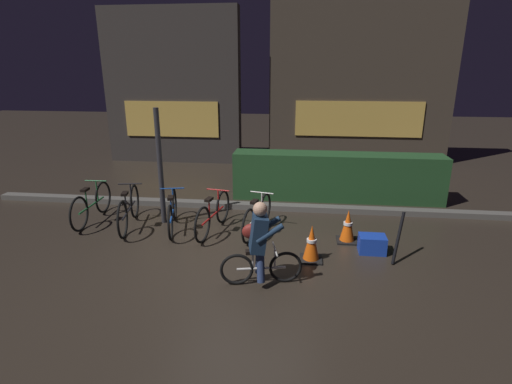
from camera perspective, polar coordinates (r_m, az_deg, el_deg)
name	(u,v)px	position (r m, az deg, el deg)	size (l,w,h in m)	color
ground_plane	(240,253)	(6.76, -2.31, -8.78)	(40.00, 40.00, 0.00)	#2D261E
sidewalk_curb	(255,206)	(8.74, -0.07, -2.02)	(12.00, 0.24, 0.12)	#56544F
hedge_row	(337,177)	(9.44, 11.51, 2.18)	(4.80, 0.70, 1.09)	#214723
storefront_left	(172,88)	(13.15, -11.92, 14.45)	(4.28, 0.54, 4.72)	#383330
storefront_right	(360,81)	(13.29, 14.74, 15.11)	(5.65, 0.54, 5.10)	#42382D
street_post	(160,167)	(7.89, -13.60, 3.46)	(0.10, 0.10, 2.27)	#2D2D33
parked_bike_leftmost	(92,204)	(8.62, -22.53, -1.66)	(0.46, 1.69, 0.78)	black
parked_bike_left_mid	(129,209)	(8.06, -17.80, -2.37)	(0.48, 1.71, 0.80)	black
parked_bike_center_left	(172,212)	(7.75, -11.91, -2.87)	(0.50, 1.58, 0.75)	black
parked_bike_center_right	(213,214)	(7.51, -6.17, -3.23)	(0.46, 1.63, 0.76)	black
parked_bike_right_mid	(257,216)	(7.41, 0.19, -3.49)	(0.48, 1.55, 0.73)	black
traffic_cone_near	(311,244)	(6.48, 7.98, -7.34)	(0.36, 0.36, 0.60)	black
traffic_cone_far	(348,226)	(7.26, 13.04, -4.82)	(0.36, 0.36, 0.60)	black
blue_crate	(372,244)	(7.00, 16.33, -7.19)	(0.44, 0.32, 0.30)	#193DB7
cyclist	(259,243)	(5.64, 0.48, -7.32)	(1.17, 0.50, 1.25)	black
closed_umbrella	(398,238)	(6.75, 19.76, -6.22)	(0.05, 0.05, 0.85)	black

